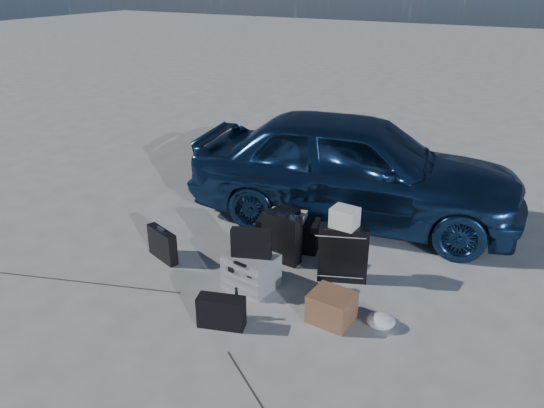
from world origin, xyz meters
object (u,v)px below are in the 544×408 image
(pelican_case, at_px, (251,271))
(cardboard_box, at_px, (332,307))
(suitcase_right, at_px, (343,253))
(suitcase_left, at_px, (282,238))
(duffel_bag, at_px, (288,233))
(green_bottle, at_px, (237,304))
(briefcase, at_px, (162,244))
(car, at_px, (354,167))

(pelican_case, height_order, cardboard_box, pelican_case)
(suitcase_right, bearing_deg, suitcase_left, 155.86)
(duffel_bag, height_order, green_bottle, duffel_bag)
(pelican_case, xyz_separation_m, duffel_bag, (-0.06, 0.91, 0.00))
(briefcase, height_order, suitcase_left, suitcase_left)
(car, distance_m, suitcase_right, 1.56)
(pelican_case, height_order, duffel_bag, duffel_bag)
(duffel_bag, bearing_deg, suitcase_left, -90.27)
(car, xyz_separation_m, pelican_case, (-0.29, -2.01, -0.52))
(car, distance_m, briefcase, 2.52)
(briefcase, relative_size, duffel_bag, 0.65)
(car, bearing_deg, green_bottle, 166.98)
(pelican_case, bearing_deg, green_bottle, -65.49)
(pelican_case, bearing_deg, suitcase_right, 44.34)
(suitcase_right, distance_m, cardboard_box, 0.75)
(briefcase, bearing_deg, pelican_case, 19.76)
(car, height_order, cardboard_box, car)
(green_bottle, bearing_deg, cardboard_box, 26.21)
(car, bearing_deg, suitcase_right, -172.59)
(car, xyz_separation_m, duffel_bag, (-0.35, -1.10, -0.52))
(briefcase, bearing_deg, suitcase_right, 36.36)
(briefcase, height_order, cardboard_box, briefcase)
(car, bearing_deg, pelican_case, 161.60)
(briefcase, bearing_deg, cardboard_box, 15.58)
(briefcase, xyz_separation_m, cardboard_box, (2.07, -0.15, -0.04))
(green_bottle, bearing_deg, pelican_case, 107.21)
(suitcase_left, distance_m, suitcase_right, 0.73)
(duffel_bag, bearing_deg, green_bottle, -96.00)
(suitcase_left, xyz_separation_m, cardboard_box, (0.91, -0.75, -0.14))
(duffel_bag, bearing_deg, car, 57.71)
(suitcase_left, bearing_deg, cardboard_box, -34.93)
(duffel_bag, bearing_deg, briefcase, -154.43)
(car, distance_m, green_bottle, 2.60)
(car, height_order, suitcase_right, car)
(car, xyz_separation_m, cardboard_box, (0.64, -2.16, -0.55))
(car, height_order, pelican_case, car)
(pelican_case, height_order, suitcase_left, suitcase_left)
(car, relative_size, cardboard_box, 10.78)
(briefcase, relative_size, suitcase_left, 0.82)
(green_bottle, bearing_deg, car, 87.09)
(suitcase_left, bearing_deg, suitcase_right, 1.65)
(briefcase, relative_size, green_bottle, 1.52)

